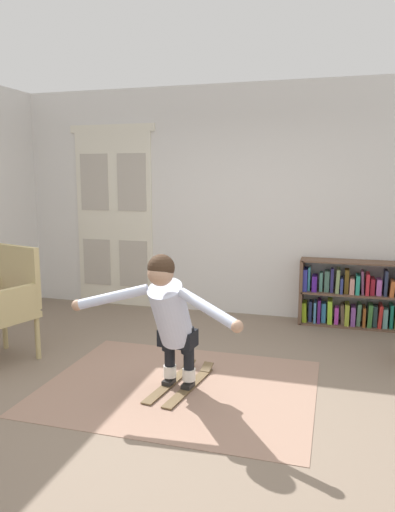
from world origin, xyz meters
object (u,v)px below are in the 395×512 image
object	(u,v)px
wicker_chair	(2,301)
person_skier	(170,312)
bookshelf	(371,298)
skis_pair	(181,383)

from	to	relation	value
wicker_chair	person_skier	world-z (taller)	person_skier
person_skier	bookshelf	bearing A→B (deg)	54.43
bookshelf	person_skier	bearing A→B (deg)	-125.57
wicker_chair	person_skier	size ratio (longest dim) A/B	0.77
bookshelf	wicker_chair	world-z (taller)	wicker_chair
wicker_chair	skis_pair	size ratio (longest dim) A/B	1.23
wicker_chair	skis_pair	world-z (taller)	wicker_chair
bookshelf	skis_pair	world-z (taller)	bookshelf
bookshelf	wicker_chair	xyz separation A→B (m)	(-3.49, -2.05, 0.23)
bookshelf	skis_pair	xyz separation A→B (m)	(-1.65, -2.15, -0.33)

